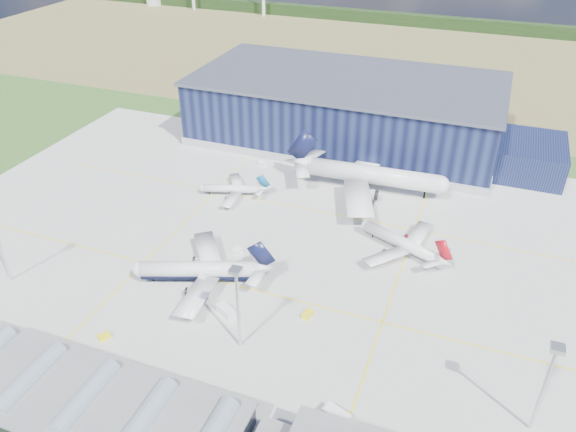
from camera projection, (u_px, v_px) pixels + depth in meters
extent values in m
plane|color=#274B1C|center=(253.00, 265.00, 160.81)|extent=(600.00, 600.00, 0.00)
cube|color=#A8A8A3|center=(267.00, 247.00, 168.71)|extent=(220.00, 160.00, 0.06)
cube|color=yellow|center=(238.00, 286.00, 152.86)|extent=(180.00, 0.40, 0.02)
cube|color=yellow|center=(295.00, 206.00, 188.48)|extent=(180.00, 0.40, 0.02)
cube|color=yellow|center=(179.00, 227.00, 177.78)|extent=(0.40, 120.00, 0.02)
cube|color=yellow|center=(399.00, 276.00, 156.57)|extent=(0.40, 120.00, 0.02)
cube|color=olive|center=(403.00, 57.00, 334.96)|extent=(600.00, 220.00, 0.01)
cube|color=black|center=(425.00, 21.00, 396.17)|extent=(600.00, 8.00, 8.00)
cube|color=black|center=(346.00, 110.00, 229.38)|extent=(120.00, 60.00, 25.00)
cube|color=#979BA5|center=(345.00, 134.00, 235.16)|extent=(121.00, 61.00, 3.20)
cube|color=#494D5C|center=(348.00, 79.00, 222.48)|extent=(122.00, 62.00, 1.20)
cube|color=black|center=(530.00, 157.00, 207.06)|extent=(24.00, 30.00, 12.00)
cube|color=black|center=(89.00, 409.00, 114.75)|extent=(65.00, 22.00, 6.00)
cube|color=slate|center=(86.00, 398.00, 113.05)|extent=(66.00, 23.00, 0.50)
cylinder|color=#8191A0|center=(30.00, 378.00, 117.19)|extent=(4.40, 18.00, 4.40)
cylinder|color=#8191A0|center=(86.00, 397.00, 112.95)|extent=(4.40, 18.00, 4.40)
cylinder|color=#8191A0|center=(145.00, 418.00, 108.71)|extent=(4.40, 18.00, 4.40)
cylinder|color=silver|center=(0.00, 247.00, 149.40)|extent=(0.70, 0.70, 22.00)
cylinder|color=silver|center=(238.00, 310.00, 128.20)|extent=(0.70, 0.70, 22.00)
cube|color=silver|center=(236.00, 271.00, 122.09)|extent=(2.60, 2.60, 1.00)
cylinder|color=silver|center=(542.00, 391.00, 108.51)|extent=(0.70, 0.70, 22.00)
cube|color=silver|center=(558.00, 348.00, 102.40)|extent=(2.60, 2.60, 1.00)
cube|color=yellow|center=(308.00, 314.00, 142.30)|extent=(2.54, 3.53, 1.34)
cube|color=yellow|center=(104.00, 337.00, 135.68)|extent=(3.07, 3.39, 1.22)
cube|color=white|center=(226.00, 311.00, 142.43)|extent=(6.07, 4.78, 2.44)
cube|color=white|center=(237.00, 251.00, 165.67)|extent=(2.84, 3.55, 1.34)
cube|color=white|center=(363.00, 203.00, 188.02)|extent=(4.62, 5.62, 2.35)
cube|color=white|center=(263.00, 164.00, 213.94)|extent=(3.94, 3.32, 1.45)
cube|color=white|center=(336.00, 416.00, 115.22)|extent=(6.22, 4.40, 2.71)
cube|color=white|center=(207.00, 281.00, 152.35)|extent=(3.09, 5.38, 3.24)
imported|color=#99999E|center=(240.00, 412.00, 116.97)|extent=(3.17, 1.52, 1.04)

